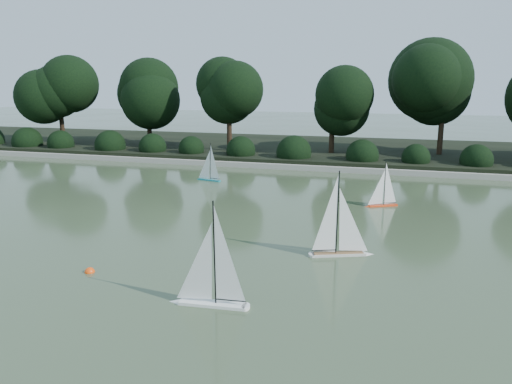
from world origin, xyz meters
TOP-DOWN VIEW (x-y plane):
  - ground at (0.00, 0.00)m, footprint 80.00×80.00m
  - pond_coping at (0.00, 9.00)m, footprint 40.00×0.35m
  - far_bank at (0.00, 13.00)m, footprint 40.00×8.00m
  - tree_line at (1.23, 11.44)m, footprint 26.31×3.93m
  - shrub_hedge at (0.00, 9.90)m, footprint 29.10×1.10m
  - sailboat_white_a at (1.06, -1.88)m, footprint 1.18×0.27m
  - sailboat_white_b at (2.67, 0.68)m, footprint 1.17×0.59m
  - sailboat_orange at (3.15, 4.50)m, footprint 0.83×0.51m
  - sailboat_teal at (-2.17, 6.36)m, footprint 0.91×0.34m
  - race_buoy at (-1.22, -1.28)m, footprint 0.16×0.16m

SIDE VIEW (x-z plane):
  - ground at x=0.00m, z-range 0.00..0.00m
  - race_buoy at x=-1.22m, z-range -0.08..0.08m
  - pond_coping at x=0.00m, z-range 0.00..0.18m
  - far_bank at x=0.00m, z-range 0.00..0.30m
  - sailboat_orange at x=3.15m, z-range -0.41..0.79m
  - sailboat_teal at x=-2.17m, z-range -0.43..0.82m
  - sailboat_white_a at x=1.06m, z-range -0.55..1.06m
  - sailboat_white_b at x=2.67m, z-range -0.57..1.08m
  - shrub_hedge at x=0.00m, z-range -0.10..1.00m
  - tree_line at x=1.23m, z-range 0.45..4.83m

